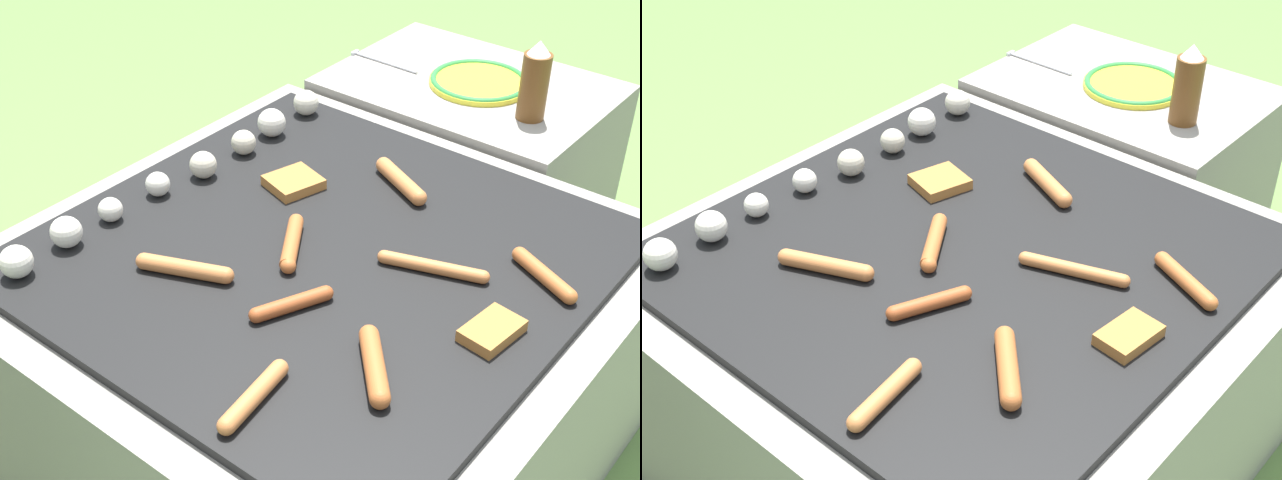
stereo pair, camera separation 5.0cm
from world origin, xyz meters
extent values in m
plane|color=#608442|center=(0.00, 0.00, 0.00)|extent=(14.00, 14.00, 0.00)
cube|color=gray|center=(0.00, 0.00, 0.22)|extent=(0.99, 0.99, 0.43)
cube|color=black|center=(0.00, 0.00, 0.44)|extent=(0.88, 0.88, 0.02)
cube|color=gray|center=(0.74, 0.14, 0.22)|extent=(0.47, 0.63, 0.45)
cylinder|color=#C6753D|center=(0.07, -0.19, 0.46)|extent=(0.08, 0.17, 0.02)
sphere|color=#C6753D|center=(0.09, -0.27, 0.46)|extent=(0.02, 0.02, 0.02)
sphere|color=#C6753D|center=(0.04, -0.11, 0.46)|extent=(0.02, 0.02, 0.02)
cylinder|color=#C6753D|center=(-0.20, 0.13, 0.46)|extent=(0.08, 0.14, 0.03)
sphere|color=#C6753D|center=(-0.22, 0.19, 0.46)|extent=(0.03, 0.03, 0.03)
sphere|color=#C6753D|center=(-0.17, 0.06, 0.46)|extent=(0.03, 0.03, 0.03)
cylinder|color=#B7602D|center=(-0.19, -0.25, 0.46)|extent=(0.12, 0.11, 0.03)
sphere|color=#B7602D|center=(-0.24, -0.30, 0.46)|extent=(0.03, 0.03, 0.03)
sphere|color=#B7602D|center=(-0.14, -0.21, 0.46)|extent=(0.03, 0.03, 0.03)
cylinder|color=#C6753D|center=(0.25, 0.01, 0.46)|extent=(0.08, 0.13, 0.03)
sphere|color=#C6753D|center=(0.22, -0.05, 0.46)|extent=(0.03, 0.03, 0.03)
sphere|color=#C6753D|center=(0.28, 0.07, 0.46)|extent=(0.03, 0.03, 0.03)
cylinder|color=#B7602D|center=(-0.03, 0.04, 0.46)|extent=(0.12, 0.10, 0.03)
sphere|color=#B7602D|center=(-0.08, 0.00, 0.46)|extent=(0.03, 0.03, 0.03)
sphere|color=#B7602D|center=(0.03, 0.07, 0.46)|extent=(0.03, 0.03, 0.03)
cylinder|color=#C6753D|center=(-0.34, -0.16, 0.46)|extent=(0.13, 0.04, 0.03)
sphere|color=#C6753D|center=(-0.40, -0.17, 0.46)|extent=(0.03, 0.03, 0.03)
sphere|color=#C6753D|center=(-0.28, -0.15, 0.46)|extent=(0.03, 0.03, 0.03)
cylinder|color=#A34C23|center=(-0.15, -0.07, 0.46)|extent=(0.12, 0.07, 0.02)
sphere|color=#A34C23|center=(-0.10, -0.09, 0.46)|extent=(0.02, 0.02, 0.02)
sphere|color=#A34C23|center=(-0.21, -0.04, 0.46)|extent=(0.02, 0.02, 0.02)
cylinder|color=#B7602D|center=(0.16, -0.34, 0.46)|extent=(0.08, 0.13, 0.03)
sphere|color=#B7602D|center=(0.19, -0.28, 0.46)|extent=(0.03, 0.03, 0.03)
sphere|color=#B7602D|center=(0.13, -0.40, 0.46)|extent=(0.03, 0.03, 0.03)
cube|color=#B27033|center=(0.13, 0.17, 0.46)|extent=(0.11, 0.11, 0.02)
cube|color=#B27033|center=(-0.01, -0.34, 0.46)|extent=(0.10, 0.07, 0.02)
sphere|color=silver|center=(-0.37, 0.34, 0.48)|extent=(0.06, 0.06, 0.06)
sphere|color=silver|center=(-0.26, 0.35, 0.48)|extent=(0.06, 0.06, 0.06)
sphere|color=silver|center=(-0.16, 0.35, 0.47)|extent=(0.04, 0.04, 0.04)
sphere|color=silver|center=(-0.05, 0.35, 0.47)|extent=(0.05, 0.05, 0.05)
sphere|color=beige|center=(0.05, 0.33, 0.48)|extent=(0.05, 0.05, 0.05)
sphere|color=beige|center=(0.16, 0.33, 0.47)|extent=(0.05, 0.05, 0.05)
sphere|color=silver|center=(0.26, 0.34, 0.48)|extent=(0.06, 0.06, 0.06)
sphere|color=beige|center=(0.38, 0.34, 0.48)|extent=(0.06, 0.06, 0.06)
cylinder|color=yellow|center=(0.74, 0.12, 0.46)|extent=(0.23, 0.23, 0.01)
torus|color=#338C3F|center=(0.74, 0.12, 0.46)|extent=(0.23, 0.23, 0.01)
cylinder|color=brown|center=(0.67, -0.05, 0.52)|extent=(0.06, 0.06, 0.15)
cone|color=white|center=(0.67, -0.05, 0.61)|extent=(0.05, 0.05, 0.03)
cylinder|color=silver|center=(0.70, 0.36, 0.45)|extent=(0.01, 0.19, 0.01)
cube|color=silver|center=(0.70, 0.45, 0.45)|extent=(0.02, 0.01, 0.01)
camera|label=1|loc=(-0.97, -0.78, 1.34)|focal=50.00mm
camera|label=2|loc=(-0.94, -0.82, 1.34)|focal=50.00mm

